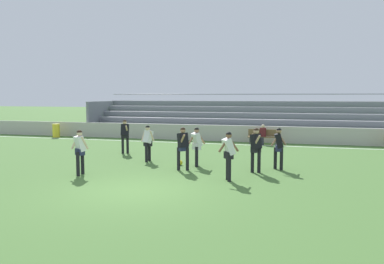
# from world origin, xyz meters

# --- Properties ---
(ground_plane) EXTENTS (160.00, 160.00, 0.00)m
(ground_plane) POSITION_xyz_m (0.00, 0.00, 0.00)
(ground_plane) COLOR #477033
(field_line_sideline) EXTENTS (44.00, 0.12, 0.01)m
(field_line_sideline) POSITION_xyz_m (0.00, 12.16, 0.00)
(field_line_sideline) COLOR white
(field_line_sideline) RESTS_ON ground
(sideline_wall) EXTENTS (48.00, 0.16, 1.03)m
(sideline_wall) POSITION_xyz_m (0.00, 13.68, 0.51)
(sideline_wall) COLOR #BCB7AD
(sideline_wall) RESTS_ON ground
(bleacher_stand) EXTENTS (27.88, 4.49, 3.07)m
(bleacher_stand) POSITION_xyz_m (3.37, 16.91, 1.34)
(bleacher_stand) COLOR #B2B2B7
(bleacher_stand) RESTS_ON ground
(bench_near_wall_gap) EXTENTS (1.80, 0.40, 0.90)m
(bench_near_wall_gap) POSITION_xyz_m (2.63, 12.71, 0.55)
(bench_near_wall_gap) COLOR brown
(bench_near_wall_gap) RESTS_ON ground
(trash_bin) EXTENTS (0.50, 0.50, 0.94)m
(trash_bin) POSITION_xyz_m (-11.81, 12.79, 0.47)
(trash_bin) COLOR yellow
(trash_bin) RESTS_ON ground
(spectator_seated) EXTENTS (0.36, 0.42, 1.21)m
(spectator_seated) POSITION_xyz_m (2.63, 12.60, 0.70)
(spectator_seated) COLOR #2D2D38
(spectator_seated) RESTS_ON ground
(player_dark_deep_cover) EXTENTS (0.48, 0.72, 1.70)m
(player_dark_deep_cover) POSITION_xyz_m (0.43, 3.57, 1.01)
(player_dark_deep_cover) COLOR black
(player_dark_deep_cover) RESTS_ON ground
(player_white_wide_right) EXTENTS (0.69, 0.53, 1.62)m
(player_white_wide_right) POSITION_xyz_m (0.70, 4.59, 0.96)
(player_white_wide_right) COLOR black
(player_white_wide_right) RESTS_ON ground
(player_dark_wide_left) EXTENTS (0.60, 0.46, 1.66)m
(player_dark_wide_left) POSITION_xyz_m (4.02, 4.74, 0.99)
(player_dark_wide_left) COLOR black
(player_dark_wide_left) RESTS_ON ground
(player_dark_dropping_back) EXTENTS (0.49, 0.65, 1.71)m
(player_dark_dropping_back) POSITION_xyz_m (-3.72, 7.05, 1.03)
(player_dark_dropping_back) COLOR black
(player_dark_dropping_back) RESTS_ON ground
(player_white_pressing_high) EXTENTS (0.64, 0.49, 1.67)m
(player_white_pressing_high) POSITION_xyz_m (-2.95, 1.65, 1.00)
(player_white_pressing_high) COLOR black
(player_white_pressing_high) RESTS_ON ground
(player_white_challenging) EXTENTS (0.68, 0.53, 1.69)m
(player_white_challenging) POSITION_xyz_m (2.49, 2.20, 1.01)
(player_white_challenging) COLOR black
(player_white_challenging) RESTS_ON ground
(player_dark_on_ball) EXTENTS (0.47, 0.65, 1.70)m
(player_dark_on_ball) POSITION_xyz_m (3.23, 3.88, 1.02)
(player_dark_on_ball) COLOR black
(player_dark_on_ball) RESTS_ON ground
(player_white_trailing_run) EXTENTS (0.60, 0.52, 1.61)m
(player_white_trailing_run) POSITION_xyz_m (-1.69, 5.12, 0.95)
(player_white_trailing_run) COLOR black
(player_white_trailing_run) RESTS_ON ground
(soccer_ball) EXTENTS (0.22, 0.22, 0.22)m
(soccer_ball) POSITION_xyz_m (-0.02, 4.58, 0.11)
(soccer_ball) COLOR yellow
(soccer_ball) RESTS_ON ground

